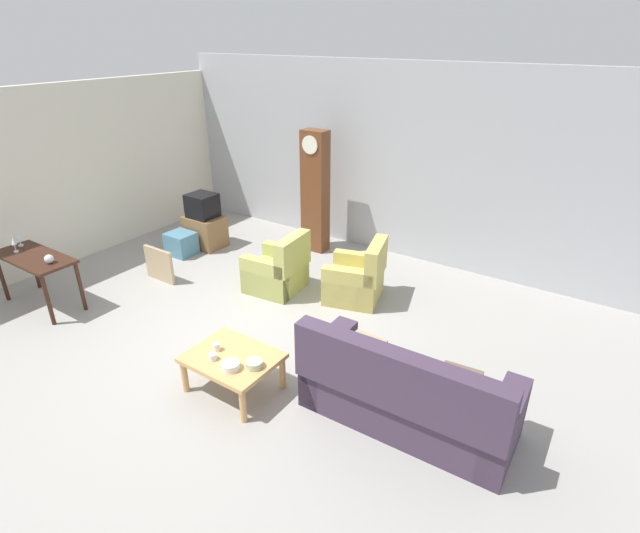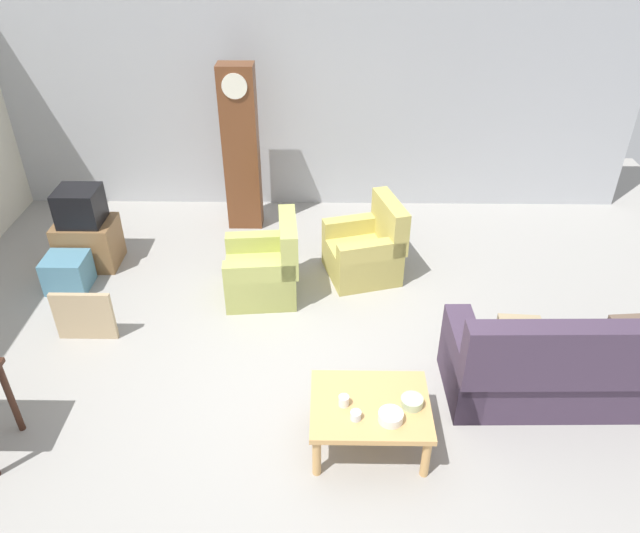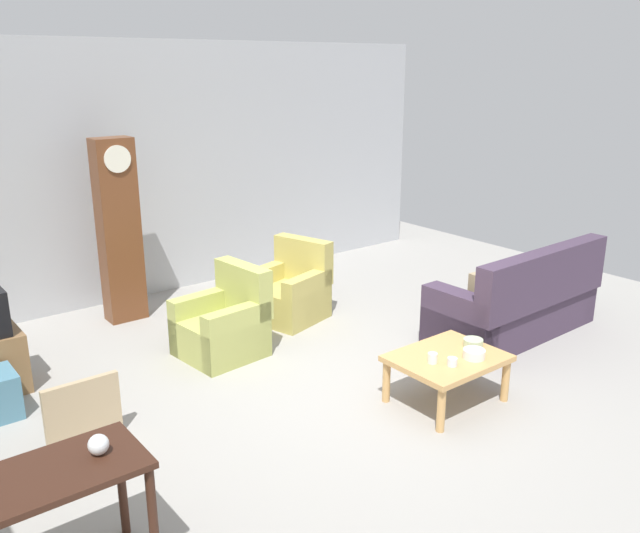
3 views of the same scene
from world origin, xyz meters
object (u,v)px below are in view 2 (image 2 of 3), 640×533
Objects in this scene: couch_floral at (569,367)px; bowl_shallow_green at (412,402)px; armchair_olive_far at (366,251)px; coffee_table_wood at (370,409)px; grandfather_clock at (241,149)px; framed_picture_leaning at (84,316)px; tv_stand_cabinet at (89,243)px; cup_blue_rimmed at (356,415)px; cup_white_porcelain at (344,401)px; tv_crt at (80,206)px; storage_box_blue at (68,272)px; armchair_olive_near at (265,270)px; bowl_white_stacked at (391,417)px.

couch_floral is 1.57m from bowl_shallow_green.
coffee_table_wood is (-0.09, -2.53, 0.07)m from armchair_olive_far.
grandfather_clock is 11.94× the size of bowl_shallow_green.
armchair_olive_far is (-1.69, 1.97, -0.05)m from couch_floral.
grandfather_clock is 2.86m from framed_picture_leaning.
couch_floral is 5.44m from tv_stand_cabinet.
grandfather_clock is 4.14m from cup_blue_rimmed.
armchair_olive_far is at bearing 22.98° from framed_picture_leaning.
bowl_shallow_green is at bearing 0.19° from cup_white_porcelain.
bowl_shallow_green is at bearing -37.55° from tv_crt.
grandfather_clock reaches higher than tv_stand_cabinet.
tv_crt is 4.06m from cup_white_porcelain.
storage_box_blue is 5.23× the size of cup_white_porcelain.
couch_floral reaches higher than framed_picture_leaning.
framed_picture_leaning is 3.36× the size of bowl_shallow_green.
framed_picture_leaning is 2.90m from cup_white_porcelain.
armchair_olive_near is 10.33× the size of cup_white_porcelain.
coffee_table_wood is at bearing -40.11° from tv_crt.
grandfather_clock is at bearing 29.88° from tv_stand_cabinet.
tv_crt reaches higher than cup_white_porcelain.
armchair_olive_far reaches higher than storage_box_blue.
tv_stand_cabinet reaches higher than coffee_table_wood.
tv_stand_cabinet is 3.81× the size of bowl_shallow_green.
armchair_olive_near reaches higher than cup_blue_rimmed.
grandfather_clock reaches higher than storage_box_blue.
couch_floral is 11.88× the size of bowl_shallow_green.
tv_crt is (-4.99, 2.15, 0.43)m from couch_floral.
tv_stand_cabinet is 4.46m from bowl_shallow_green.
armchair_olive_far is 1.01× the size of coffee_table_wood.
grandfather_clock reaches higher than cup_blue_rimmed.
cup_white_porcelain reaches higher than bowl_shallow_green.
couch_floral is 1.00× the size of grandfather_clock.
tv_crt is 1.55m from framed_picture_leaning.
framed_picture_leaning is at bearing -60.34° from storage_box_blue.
armchair_olive_far is (1.14, 0.42, 0.00)m from armchair_olive_near.
grandfather_clock is 3.55× the size of framed_picture_leaning.
tv_stand_cabinet is (-3.21, 2.70, -0.09)m from coffee_table_wood.
armchair_olive_far is 5.43× the size of bowl_shallow_green.
bowl_white_stacked is at bearing -34.59° from storage_box_blue.
armchair_olive_near is 2.29m from tv_crt.
tv_stand_cabinet is at bearing 139.89° from coffee_table_wood.
couch_floral reaches higher than bowl_shallow_green.
bowl_white_stacked reaches higher than cup_blue_rimmed.
grandfather_clock is (-0.41, 1.60, 0.76)m from armchair_olive_near.
armchair_olive_near is 0.95× the size of armchair_olive_far.
cup_blue_rimmed is at bearing -94.63° from armchair_olive_far.
tv_crt is 5.66× the size of cup_blue_rimmed.
armchair_olive_far is 11.42× the size of cup_blue_rimmed.
bowl_white_stacked is (0.14, -0.17, 0.10)m from coffee_table_wood.
armchair_olive_near reaches higher than storage_box_blue.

